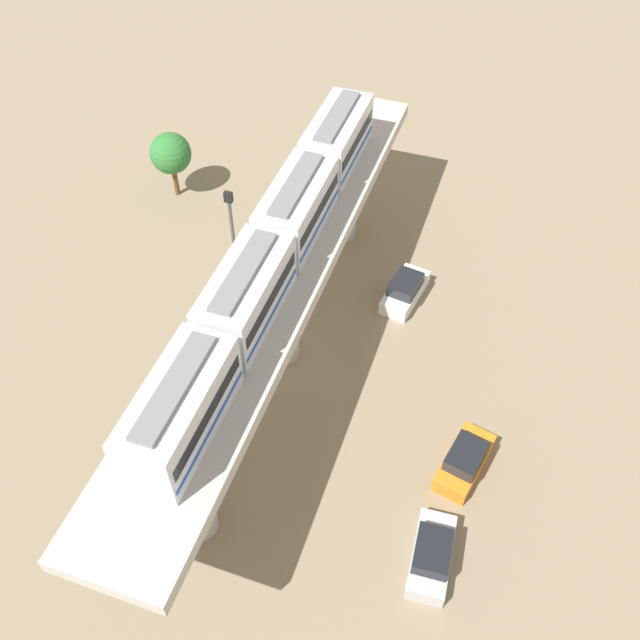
# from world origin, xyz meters

# --- Properties ---
(ground_plane) EXTENTS (120.00, 120.00, 0.00)m
(ground_plane) POSITION_xyz_m (0.00, 0.00, 0.00)
(ground_plane) COLOR #84755B
(viaduct) EXTENTS (5.20, 35.80, 7.28)m
(viaduct) POSITION_xyz_m (0.00, 0.00, 5.72)
(viaduct) COLOR #B7B2AA
(viaduct) RESTS_ON ground
(train) EXTENTS (2.64, 27.45, 3.24)m
(train) POSITION_xyz_m (0.00, 0.46, 8.82)
(train) COLOR silver
(train) RESTS_ON viaduct
(parked_car_orange) EXTENTS (2.68, 4.49, 1.76)m
(parked_car_orange) POSITION_xyz_m (-11.74, 4.26, 0.74)
(parked_car_orange) COLOR orange
(parked_car_orange) RESTS_ON ground
(parked_car_white) EXTENTS (2.45, 4.43, 1.76)m
(parked_car_white) POSITION_xyz_m (-5.74, -6.89, 0.74)
(parked_car_white) COLOR white
(parked_car_white) RESTS_ON ground
(parked_car_silver) EXTENTS (2.05, 4.30, 1.76)m
(parked_car_silver) POSITION_xyz_m (-11.24, 9.79, 0.74)
(parked_car_silver) COLOR #B2B5BA
(parked_car_silver) RESTS_ON ground
(tree_near_viaduct) EXTENTS (2.98, 2.98, 5.06)m
(tree_near_viaduct) POSITION_xyz_m (13.13, -12.10, 3.54)
(tree_near_viaduct) COLOR brown
(tree_near_viaduct) RESTS_ON ground
(signal_post) EXTENTS (0.44, 0.28, 9.88)m
(signal_post) POSITION_xyz_m (3.40, -1.80, 5.46)
(signal_post) COLOR #4C4C51
(signal_post) RESTS_ON ground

